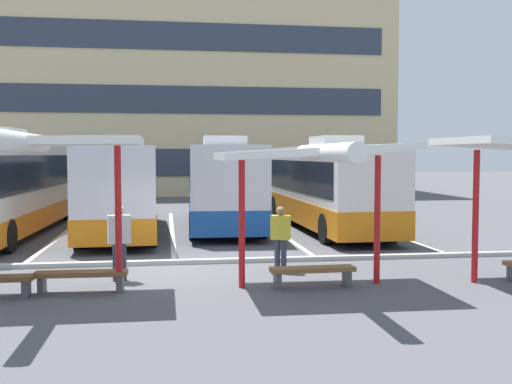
# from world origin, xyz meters

# --- Properties ---
(ground_plane) EXTENTS (160.00, 160.00, 0.00)m
(ground_plane) POSITION_xyz_m (0.00, 0.00, 0.00)
(ground_plane) COLOR #515156
(terminal_building) EXTENTS (32.54, 15.16, 19.84)m
(terminal_building) POSITION_xyz_m (0.03, 34.31, 8.55)
(terminal_building) COLOR #D1BC8C
(terminal_building) RESTS_ON ground
(coach_bus_0) EXTENTS (3.05, 12.45, 3.78)m
(coach_bus_0) POSITION_xyz_m (-5.83, 8.06, 1.77)
(coach_bus_0) COLOR silver
(coach_bus_0) RESTS_ON ground
(coach_bus_1) EXTENTS (2.82, 10.24, 3.52)m
(coach_bus_1) POSITION_xyz_m (-1.88, 7.55, 1.62)
(coach_bus_1) COLOR silver
(coach_bus_1) RESTS_ON ground
(coach_bus_2) EXTENTS (3.00, 10.24, 3.57)m
(coach_bus_2) POSITION_xyz_m (2.02, 8.98, 1.64)
(coach_bus_2) COLOR silver
(coach_bus_2) RESTS_ON ground
(coach_bus_3) EXTENTS (2.65, 11.64, 3.57)m
(coach_bus_3) POSITION_xyz_m (5.95, 8.09, 1.63)
(coach_bus_3) COLOR silver
(coach_bus_3) RESTS_ON ground
(lane_stripe_1) EXTENTS (0.16, 14.00, 0.01)m
(lane_stripe_1) POSITION_xyz_m (-3.94, 8.01, 0.00)
(lane_stripe_1) COLOR white
(lane_stripe_1) RESTS_ON ground
(lane_stripe_2) EXTENTS (0.16, 14.00, 0.01)m
(lane_stripe_2) POSITION_xyz_m (0.00, 8.01, 0.00)
(lane_stripe_2) COLOR white
(lane_stripe_2) RESTS_ON ground
(lane_stripe_3) EXTENTS (0.16, 14.00, 0.01)m
(lane_stripe_3) POSITION_xyz_m (3.94, 8.01, 0.00)
(lane_stripe_3) COLOR white
(lane_stripe_3) RESTS_ON ground
(lane_stripe_4) EXTENTS (0.16, 14.00, 0.01)m
(lane_stripe_4) POSITION_xyz_m (7.89, 8.01, 0.00)
(lane_stripe_4) COLOR white
(lane_stripe_4) RESTS_ON ground
(waiting_shelter_1) EXTENTS (4.38, 4.51, 3.32)m
(waiting_shelter_1) POSITION_xyz_m (-2.88, -2.45, 3.08)
(waiting_shelter_1) COLOR red
(waiting_shelter_1) RESTS_ON ground
(bench_3) EXTENTS (1.92, 0.50, 0.45)m
(bench_3) POSITION_xyz_m (-1.98, -2.07, 0.34)
(bench_3) COLOR brown
(bench_3) RESTS_ON ground
(waiting_shelter_2) EXTENTS (4.06, 4.69, 3.14)m
(waiting_shelter_2) POSITION_xyz_m (2.94, -2.38, 2.88)
(waiting_shelter_2) COLOR red
(waiting_shelter_2) RESTS_ON ground
(bench_4) EXTENTS (1.87, 0.47, 0.45)m
(bench_4) POSITION_xyz_m (2.94, -2.31, 0.34)
(bench_4) COLOR brown
(bench_4) RESTS_ON ground
(platform_kerb) EXTENTS (44.00, 0.24, 0.12)m
(platform_kerb) POSITION_xyz_m (0.00, 0.94, 0.06)
(platform_kerb) COLOR #ADADA8
(platform_kerb) RESTS_ON ground
(waiting_passenger_0) EXTENTS (0.52, 0.40, 1.61)m
(waiting_passenger_0) POSITION_xyz_m (2.59, -0.43, 0.93)
(waiting_passenger_0) COLOR #33384C
(waiting_passenger_0) RESTS_ON ground
(waiting_passenger_1) EXTENTS (0.54, 0.33, 1.75)m
(waiting_passenger_1) POSITION_xyz_m (-1.27, -0.98, 1.02)
(waiting_passenger_1) COLOR #33384C
(waiting_passenger_1) RESTS_ON ground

